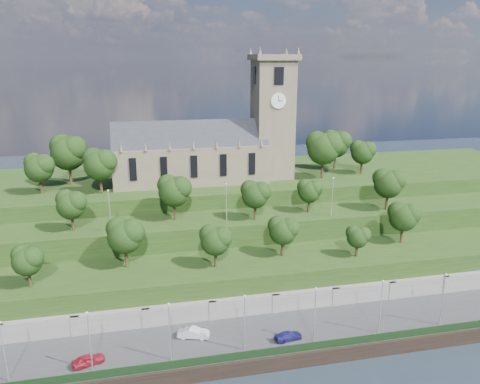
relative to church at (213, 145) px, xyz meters
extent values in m
plane|color=black|center=(-0.79, -45.98, -22.52)|extent=(320.00, 320.00, 0.00)
cube|color=#2D2D30|center=(-0.79, -39.98, -21.52)|extent=(160.00, 12.00, 2.00)
cube|color=black|center=(-0.79, -46.03, -21.42)|extent=(160.00, 0.50, 2.20)
cube|color=black|center=(-0.79, -45.38, -19.92)|extent=(160.00, 0.10, 1.20)
cube|color=slate|center=(-0.79, -33.98, -20.02)|extent=(160.00, 2.00, 5.00)
cube|color=slate|center=(-35.79, -34.78, -20.02)|extent=(1.20, 0.60, 5.00)
cube|color=slate|center=(-25.79, -34.78, -20.02)|extent=(1.20, 0.60, 5.00)
cube|color=slate|center=(-15.79, -34.78, -20.02)|extent=(1.20, 0.60, 5.00)
cube|color=slate|center=(-5.79, -34.78, -20.02)|extent=(1.20, 0.60, 5.00)
cube|color=slate|center=(4.21, -34.78, -20.02)|extent=(1.20, 0.60, 5.00)
cube|color=slate|center=(14.21, -34.78, -20.02)|extent=(1.20, 0.60, 5.00)
cube|color=slate|center=(24.21, -34.78, -20.02)|extent=(1.20, 0.60, 5.00)
cube|color=slate|center=(34.21, -34.78, -20.02)|extent=(1.20, 0.60, 5.00)
cube|color=#1D3411|center=(-0.79, -27.98, -18.52)|extent=(160.00, 12.00, 8.00)
cube|color=#1D3411|center=(-0.79, -16.98, -16.52)|extent=(160.00, 10.00, 12.00)
cube|color=#1D3411|center=(-0.79, 4.02, -15.02)|extent=(160.00, 32.00, 15.00)
cube|color=brown|center=(-4.79, 0.02, -3.52)|extent=(32.00, 12.00, 8.00)
cube|color=black|center=(-4.79, 0.02, 0.48)|extent=(32.00, 10.18, 10.18)
cone|color=brown|center=(-18.79, -5.98, 1.38)|extent=(0.70, 0.70, 1.80)
cone|color=brown|center=(-14.12, -5.98, 1.38)|extent=(0.70, 0.70, 1.80)
cone|color=brown|center=(-9.46, -5.98, 1.38)|extent=(0.70, 0.70, 1.80)
cone|color=brown|center=(-4.79, -5.98, 1.38)|extent=(0.70, 0.70, 1.80)
cone|color=brown|center=(-0.12, -5.98, 1.38)|extent=(0.70, 0.70, 1.80)
cone|color=brown|center=(4.54, -5.98, 1.38)|extent=(0.70, 0.70, 1.80)
cone|color=brown|center=(9.21, -5.98, 1.38)|extent=(0.70, 0.70, 1.80)
cube|color=black|center=(-16.79, -6.06, -3.02)|extent=(1.40, 0.25, 4.50)
cube|color=black|center=(-10.79, -6.06, -3.02)|extent=(1.40, 0.25, 4.50)
cube|color=black|center=(-4.79, -6.06, -3.02)|extent=(1.40, 0.25, 4.50)
cube|color=black|center=(1.21, -6.06, -3.02)|extent=(1.40, 0.25, 4.50)
cube|color=black|center=(7.21, -6.06, -3.02)|extent=(1.40, 0.25, 4.50)
cube|color=brown|center=(13.21, 0.02, 4.98)|extent=(8.00, 8.00, 25.00)
cube|color=brown|center=(13.21, 0.02, 18.08)|extent=(9.20, 9.20, 1.20)
cone|color=brown|center=(9.21, -3.98, 19.28)|extent=(0.80, 0.80, 1.60)
cone|color=brown|center=(9.21, 4.02, 19.28)|extent=(0.80, 0.80, 1.60)
cone|color=brown|center=(17.21, -3.98, 19.28)|extent=(0.80, 0.80, 1.60)
cone|color=brown|center=(17.21, 4.02, 19.28)|extent=(0.80, 0.80, 1.60)
cube|color=black|center=(13.21, -4.06, 14.48)|extent=(2.00, 0.25, 3.50)
cube|color=black|center=(13.21, 4.10, 14.48)|extent=(2.00, 0.25, 3.50)
cube|color=black|center=(9.13, 0.02, 14.48)|extent=(0.25, 2.00, 3.50)
cube|color=black|center=(17.29, 0.02, 14.48)|extent=(0.25, 2.00, 3.50)
cylinder|color=white|center=(13.21, -4.10, 9.48)|extent=(3.20, 0.30, 3.20)
cylinder|color=white|center=(17.33, 0.02, 9.48)|extent=(0.30, 3.20, 3.20)
cube|color=black|center=(13.21, -4.28, 9.98)|extent=(0.12, 0.05, 1.10)
cube|color=black|center=(13.61, -4.28, 9.48)|extent=(0.80, 0.05, 0.12)
cylinder|color=black|center=(-32.18, -29.98, -13.12)|extent=(0.48, 0.48, 2.81)
sphere|color=black|center=(-32.18, -29.98, -10.40)|extent=(4.37, 4.37, 4.37)
sphere|color=black|center=(-31.31, -30.42, -9.75)|extent=(3.28, 3.28, 3.28)
sphere|color=black|center=(-32.95, -29.44, -9.53)|extent=(3.06, 3.06, 3.06)
cylinder|color=black|center=(-18.36, -25.98, -12.73)|extent=(0.52, 0.52, 3.59)
sphere|color=black|center=(-18.36, -25.98, -9.26)|extent=(5.58, 5.58, 5.58)
sphere|color=black|center=(-17.24, -26.54, -8.42)|extent=(4.19, 4.19, 4.19)
sphere|color=black|center=(-19.34, -25.29, -8.14)|extent=(3.91, 3.91, 3.91)
cylinder|color=black|center=(-4.33, -28.98, -12.99)|extent=(0.50, 0.50, 3.06)
sphere|color=black|center=(-4.33, -28.98, -10.04)|extent=(4.75, 4.75, 4.75)
sphere|color=black|center=(-3.37, -29.46, -9.33)|extent=(3.57, 3.57, 3.57)
sphere|color=black|center=(-5.16, -28.39, -9.09)|extent=(3.33, 3.33, 3.33)
cylinder|color=black|center=(7.55, -26.98, -13.02)|extent=(0.49, 0.49, 3.01)
sphere|color=black|center=(7.55, -26.98, -10.11)|extent=(4.68, 4.68, 4.68)
sphere|color=black|center=(8.49, -27.45, -9.40)|extent=(3.51, 3.51, 3.51)
sphere|color=black|center=(6.73, -26.40, -9.17)|extent=(3.28, 3.28, 3.28)
cylinder|color=black|center=(19.79, -29.98, -13.35)|extent=(0.46, 0.46, 2.35)
sphere|color=black|center=(19.79, -29.98, -11.07)|extent=(3.66, 3.66, 3.66)
sphere|color=black|center=(20.53, -30.35, -10.53)|extent=(2.74, 2.74, 2.74)
sphere|color=black|center=(19.15, -29.53, -10.34)|extent=(2.56, 2.56, 2.56)
cylinder|color=black|center=(30.53, -25.98, -12.87)|extent=(0.51, 0.51, 3.29)
sphere|color=black|center=(30.53, -25.98, -9.69)|extent=(5.12, 5.12, 5.12)
sphere|color=black|center=(31.56, -26.50, -8.92)|extent=(3.84, 3.84, 3.84)
sphere|color=black|center=(29.64, -25.34, -8.67)|extent=(3.59, 3.59, 3.59)
cylinder|color=black|center=(-27.17, -17.98, -8.97)|extent=(0.50, 0.50, 3.11)
sphere|color=black|center=(-27.17, -17.98, -5.97)|extent=(4.83, 4.83, 4.83)
sphere|color=black|center=(-26.20, -18.47, -5.24)|extent=(3.62, 3.62, 3.62)
sphere|color=black|center=(-28.01, -17.38, -5.00)|extent=(3.38, 3.38, 3.38)
cylinder|color=black|center=(-9.65, -15.98, -8.71)|extent=(0.52, 0.52, 3.62)
sphere|color=black|center=(-9.65, -15.98, -5.22)|extent=(5.62, 5.62, 5.62)
sphere|color=black|center=(-8.52, -16.55, -4.38)|extent=(4.22, 4.22, 4.22)
sphere|color=black|center=(-10.63, -15.28, -4.09)|extent=(3.94, 3.94, 3.94)
cylinder|color=black|center=(4.70, -18.98, -8.94)|extent=(0.50, 0.50, 3.17)
sphere|color=black|center=(4.70, -18.98, -5.88)|extent=(4.93, 4.93, 4.93)
sphere|color=black|center=(5.68, -19.48, -5.14)|extent=(3.69, 3.69, 3.69)
sphere|color=black|center=(3.84, -18.37, -4.89)|extent=(3.45, 3.45, 3.45)
cylinder|color=black|center=(15.82, -16.98, -9.14)|extent=(0.48, 0.48, 2.76)
sphere|color=black|center=(15.82, -16.98, -6.47)|extent=(4.30, 4.30, 4.30)
sphere|color=black|center=(16.68, -17.41, -5.82)|extent=(3.22, 3.22, 3.22)
sphere|color=black|center=(15.07, -16.45, -5.61)|extent=(3.01, 3.01, 3.01)
cylinder|color=black|center=(31.06, -18.98, -8.76)|extent=(0.52, 0.52, 3.53)
sphere|color=black|center=(31.06, -18.98, -5.35)|extent=(5.49, 5.49, 5.49)
sphere|color=black|center=(32.16, -19.53, -4.53)|extent=(4.11, 4.11, 4.11)
sphere|color=black|center=(30.10, -18.30, -4.25)|extent=(3.84, 3.84, 3.84)
cylinder|color=black|center=(-34.35, -3.98, -5.79)|extent=(0.51, 0.51, 3.47)
sphere|color=black|center=(-34.35, -3.98, -2.43)|extent=(5.40, 5.40, 5.40)
sphere|color=black|center=(-33.27, -4.52, -1.62)|extent=(4.05, 4.05, 4.05)
sphere|color=black|center=(-35.29, -3.31, -1.35)|extent=(3.78, 3.78, 3.78)
cylinder|color=black|center=(-29.65, 2.02, -5.25)|extent=(0.56, 0.56, 4.54)
sphere|color=black|center=(-29.65, 2.02, -0.87)|extent=(7.06, 7.06, 7.06)
sphere|color=black|center=(-28.24, 1.31, 0.19)|extent=(5.29, 5.29, 5.29)
sphere|color=black|center=(-30.88, 2.90, 0.55)|extent=(4.94, 4.94, 4.94)
cylinder|color=black|center=(-23.02, -5.98, -5.60)|extent=(0.53, 0.53, 3.85)
sphere|color=black|center=(-23.02, -5.98, -1.88)|extent=(5.99, 5.99, 5.99)
sphere|color=black|center=(-21.82, -6.58, -0.98)|extent=(4.49, 4.49, 4.49)
sphere|color=black|center=(-24.07, -5.24, -0.68)|extent=(4.19, 4.19, 4.19)
cylinder|color=black|center=(23.61, -3.98, -5.30)|extent=(0.56, 0.56, 4.44)
sphere|color=black|center=(23.61, -3.98, -1.01)|extent=(6.90, 6.90, 6.90)
sphere|color=black|center=(24.99, -4.68, 0.02)|extent=(5.18, 5.18, 5.18)
sphere|color=black|center=(22.40, -3.12, 0.37)|extent=(4.83, 4.83, 4.83)
cylinder|color=black|center=(29.98, 4.02, -5.53)|extent=(0.54, 0.54, 3.97)
sphere|color=black|center=(29.98, 4.02, -1.69)|extent=(6.18, 6.18, 6.18)
sphere|color=black|center=(31.22, 3.40, -0.77)|extent=(4.64, 4.64, 4.64)
sphere|color=black|center=(28.90, 4.79, -0.46)|extent=(4.33, 4.33, 4.33)
cylinder|color=black|center=(33.91, -1.98, -5.87)|extent=(0.51, 0.51, 3.30)
sphere|color=black|center=(33.91, -1.98, -2.69)|extent=(5.13, 5.13, 5.13)
sphere|color=black|center=(34.94, -2.50, -1.92)|extent=(3.85, 3.85, 3.85)
sphere|color=black|center=(33.01, -1.34, -1.66)|extent=(3.59, 3.59, 3.59)
cylinder|color=#B2B2B7|center=(-32.79, -43.48, -16.45)|extent=(0.16, 0.16, 8.14)
cylinder|color=#B2B2B7|center=(-22.79, -43.48, -16.45)|extent=(0.16, 0.16, 8.14)
sphere|color=silver|center=(-22.79, -43.48, -12.26)|extent=(0.36, 0.36, 0.36)
cylinder|color=#B2B2B7|center=(-12.79, -43.48, -16.45)|extent=(0.16, 0.16, 8.14)
sphere|color=silver|center=(-12.79, -43.48, -12.26)|extent=(0.36, 0.36, 0.36)
cylinder|color=#B2B2B7|center=(-2.79, -43.48, -16.45)|extent=(0.16, 0.16, 8.14)
sphere|color=silver|center=(-2.79, -43.48, -12.26)|extent=(0.36, 0.36, 0.36)
cylinder|color=#B2B2B7|center=(7.21, -43.48, -16.45)|extent=(0.16, 0.16, 8.14)
sphere|color=silver|center=(7.21, -43.48, -12.26)|extent=(0.36, 0.36, 0.36)
cylinder|color=#B2B2B7|center=(17.21, -43.48, -16.45)|extent=(0.16, 0.16, 8.14)
sphere|color=silver|center=(17.21, -43.48, -12.26)|extent=(0.36, 0.36, 0.36)
cylinder|color=#B2B2B7|center=(27.21, -43.48, -16.45)|extent=(0.16, 0.16, 8.14)
sphere|color=silver|center=(27.21, -43.48, -12.26)|extent=(0.36, 0.36, 0.36)
cylinder|color=#B2B2B7|center=(-20.79, -19.98, -6.94)|extent=(0.16, 0.16, 7.16)
sphere|color=silver|center=(-20.79, -19.98, -3.24)|extent=(0.36, 0.36, 0.36)
cylinder|color=#B2B2B7|center=(-0.79, -19.98, -6.94)|extent=(0.16, 0.16, 7.16)
sphere|color=silver|center=(-0.79, -19.98, -3.24)|extent=(0.36, 0.36, 0.36)
cylinder|color=#B2B2B7|center=(19.21, -19.98, -6.94)|extent=(0.16, 0.16, 7.16)
sphere|color=silver|center=(19.21, -19.98, -3.24)|extent=(0.36, 0.36, 0.36)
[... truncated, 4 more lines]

